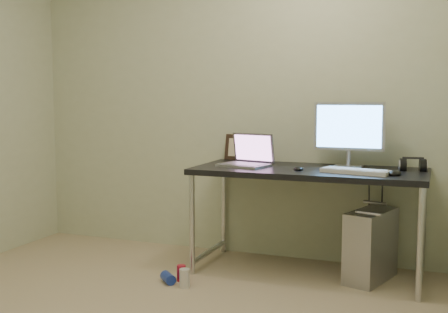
# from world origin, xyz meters

# --- Properties ---
(wall_back) EXTENTS (3.50, 0.02, 2.50)m
(wall_back) POSITION_xyz_m (0.00, 1.75, 1.25)
(wall_back) COLOR beige
(wall_back) RESTS_ON ground
(desk) EXTENTS (1.60, 0.70, 0.75)m
(desk) POSITION_xyz_m (0.66, 1.40, 0.67)
(desk) COLOR black
(desk) RESTS_ON ground
(tower_computer) EXTENTS (0.33, 0.50, 0.51)m
(tower_computer) POSITION_xyz_m (1.10, 1.41, 0.24)
(tower_computer) COLOR #A4A4A9
(tower_computer) RESTS_ON ground
(cable_a) EXTENTS (0.01, 0.16, 0.69)m
(cable_a) POSITION_xyz_m (1.05, 1.70, 0.40)
(cable_a) COLOR black
(cable_a) RESTS_ON ground
(cable_b) EXTENTS (0.02, 0.11, 0.71)m
(cable_b) POSITION_xyz_m (1.14, 1.68, 0.38)
(cable_b) COLOR black
(cable_b) RESTS_ON ground
(can_red) EXTENTS (0.07, 0.07, 0.11)m
(can_red) POSITION_xyz_m (-0.10, 0.92, 0.05)
(can_red) COLOR red
(can_red) RESTS_ON ground
(can_white) EXTENTS (0.07, 0.07, 0.12)m
(can_white) POSITION_xyz_m (-0.02, 0.81, 0.06)
(can_white) COLOR silver
(can_white) RESTS_ON ground
(can_blue) EXTENTS (0.14, 0.14, 0.07)m
(can_blue) POSITION_xyz_m (-0.16, 0.85, 0.04)
(can_blue) COLOR #1D36A5
(can_blue) RESTS_ON ground
(laptop) EXTENTS (0.39, 0.34, 0.23)m
(laptop) POSITION_xyz_m (0.21, 1.40, 0.80)
(laptop) COLOR silver
(laptop) RESTS_ON desk
(monitor) EXTENTS (0.49, 0.14, 0.46)m
(monitor) POSITION_xyz_m (0.91, 1.56, 1.02)
(monitor) COLOR silver
(monitor) RESTS_ON desk
(keyboard) EXTENTS (0.46, 0.23, 0.03)m
(keyboard) POSITION_xyz_m (1.00, 1.27, 0.76)
(keyboard) COLOR silver
(keyboard) RESTS_ON desk
(mouse_right) EXTENTS (0.11, 0.14, 0.04)m
(mouse_right) POSITION_xyz_m (1.25, 1.26, 0.77)
(mouse_right) COLOR black
(mouse_right) RESTS_ON desk
(mouse_left) EXTENTS (0.09, 0.11, 0.03)m
(mouse_left) POSITION_xyz_m (0.62, 1.29, 0.77)
(mouse_left) COLOR black
(mouse_left) RESTS_ON desk
(headphones) EXTENTS (0.18, 0.11, 0.12)m
(headphones) POSITION_xyz_m (1.35, 1.54, 0.78)
(headphones) COLOR black
(headphones) RESTS_ON desk
(picture_frame) EXTENTS (0.26, 0.07, 0.21)m
(picture_frame) POSITION_xyz_m (0.04, 1.73, 0.85)
(picture_frame) COLOR black
(picture_frame) RESTS_ON desk
(webcam) EXTENTS (0.05, 0.04, 0.12)m
(webcam) POSITION_xyz_m (0.27, 1.69, 0.84)
(webcam) COLOR silver
(webcam) RESTS_ON desk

